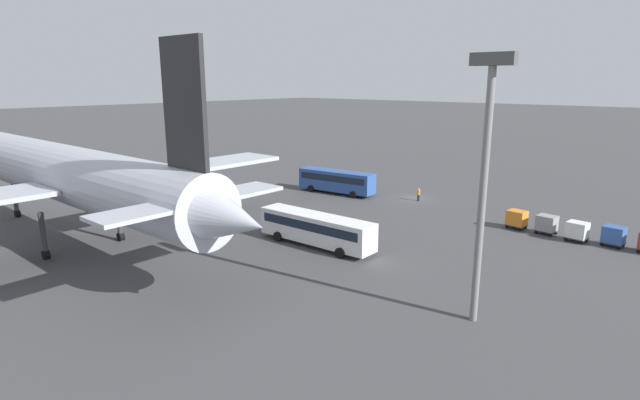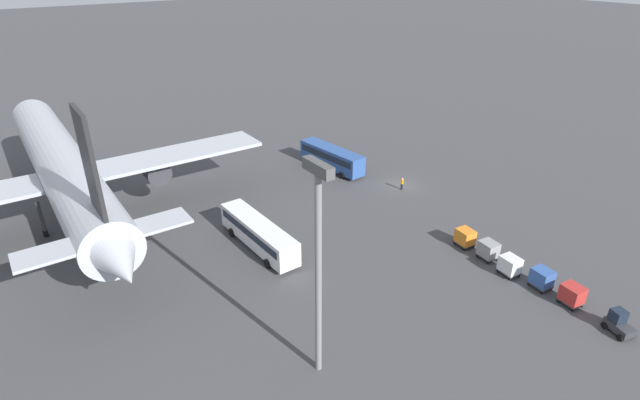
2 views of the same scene
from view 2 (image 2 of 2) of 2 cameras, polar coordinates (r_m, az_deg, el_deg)
ground_plane at (r=71.67m, az=9.16°, el=1.66°), size 600.00×600.00×0.00m
airplane at (r=65.38m, az=-27.27°, el=3.23°), size 55.18×47.36×19.01m
shuttle_bus_near at (r=75.50m, az=1.34°, el=4.98°), size 11.93×3.95×3.33m
shuttle_bus_far at (r=55.73m, az=-7.05°, el=-3.70°), size 12.96×3.32×3.19m
baggage_tug at (r=51.57m, az=30.98°, el=-11.96°), size 2.67×2.20×2.10m
worker_person at (r=70.14m, az=9.35°, el=1.86°), size 0.38×0.38×1.74m
cargo_cart_red at (r=52.83m, az=26.86°, el=-9.58°), size 2.15×1.87×2.06m
cargo_cart_blue at (r=53.99m, az=24.03°, el=-8.10°), size 2.15×1.87×2.06m
cargo_cart_white at (r=54.77m, az=20.89°, el=-6.94°), size 2.15×1.87×2.06m
cargo_cart_grey at (r=56.64m, az=18.69°, el=-5.36°), size 2.15×1.87×2.06m
cargo_cart_orange at (r=58.21m, az=16.25°, el=-4.07°), size 2.15×1.87×2.06m
light_pole at (r=35.17m, az=-0.20°, el=-6.07°), size 2.80×0.70×17.79m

